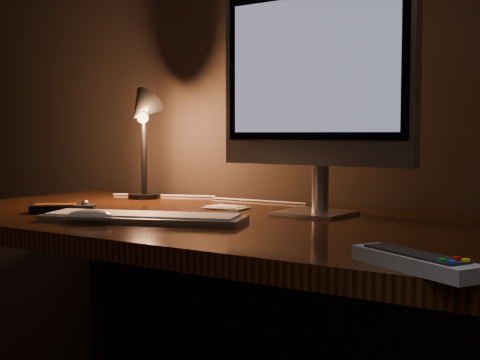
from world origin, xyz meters
The scene contains 9 objects.
desk centered at (0.00, 1.93, 0.62)m, with size 1.60×0.75×0.75m.
monitor centered at (0.11, 2.01, 1.06)m, with size 0.49×0.15×0.52m.
keyboard centered at (-0.14, 1.70, 0.76)m, with size 0.44×0.12×0.02m, color silver.
mouse centered at (-0.22, 1.62, 0.76)m, with size 0.10×0.05×0.02m, color white.
media_remote centered at (-0.41, 1.72, 0.76)m, with size 0.15×0.14×0.03m.
tv_remote centered at (0.52, 1.52, 0.76)m, with size 0.21×0.15×0.03m.
papers centered at (-0.13, 2.00, 0.75)m, with size 0.11×0.07×0.01m, color white.
desk_lamp centered at (-0.45, 2.05, 0.96)m, with size 0.14×0.16×0.32m.
cable centered at (-0.31, 2.16, 0.75)m, with size 0.01×0.01×0.62m, color white.
Camera 1 is at (0.82, 0.63, 0.94)m, focal length 50.00 mm.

